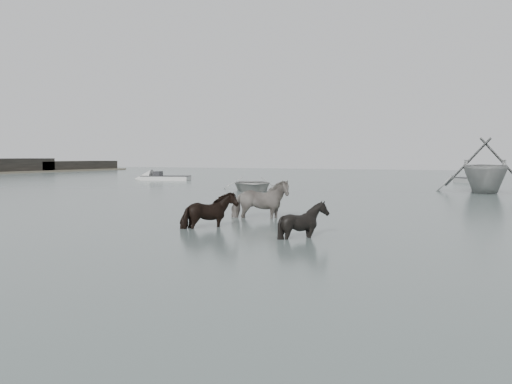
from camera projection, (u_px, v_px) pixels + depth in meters
ground at (277, 235)px, 14.56m from camera, size 140.00×140.00×0.00m
pony_pinto at (260, 193)px, 18.40m from camera, size 2.11×1.49×1.63m
pony_dark at (210, 204)px, 15.93m from camera, size 1.35×1.51×1.34m
pony_black at (304, 213)px, 14.04m from camera, size 1.27×1.16×1.25m
rowboat_lead at (252, 182)px, 33.23m from camera, size 5.00×5.48×0.93m
rowboat_trail at (485, 164)px, 31.33m from camera, size 5.87×6.58×3.16m
skiff_outer at (166, 176)px, 46.82m from camera, size 5.63×3.19×0.75m
skiff_mid at (475, 178)px, 42.48m from camera, size 4.20×4.81×0.75m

